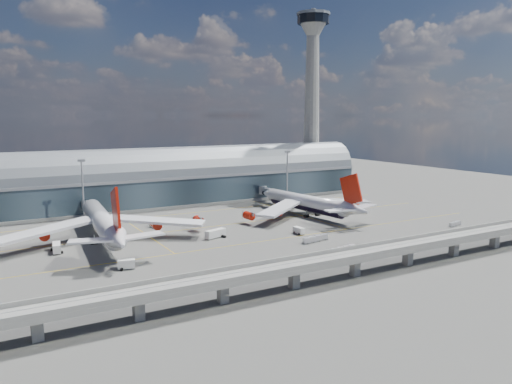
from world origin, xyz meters
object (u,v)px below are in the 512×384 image
control_tower (312,101)px  airliner_left (103,223)px  service_truck_2 (215,234)px  cargo_train_0 (315,239)px  service_truck_1 (126,264)px  airliner_right (309,203)px  service_truck_3 (299,231)px  floodlight_mast_right (287,175)px  service_truck_4 (337,206)px  service_truck_5 (156,224)px  floodlight_mast_left (83,189)px  cargo_train_1 (344,249)px  service_truck_0 (57,248)px  cargo_train_2 (455,224)px

control_tower → airliner_left: (-135.89, -66.57, -44.90)m
service_truck_2 → cargo_train_0: size_ratio=0.75×
service_truck_1 → service_truck_2: bearing=-46.5°
control_tower → airliner_left: 157.85m
control_tower → service_truck_1: control_tower is taller
control_tower → service_truck_2: 137.77m
airliner_right → service_truck_3: airliner_right is taller
floodlight_mast_right → service_truck_1: bearing=-144.5°
floodlight_mast_right → service_truck_2: bearing=-141.1°
service_truck_1 → cargo_train_0: size_ratio=0.45×
floodlight_mast_right → service_truck_3: 72.85m
floodlight_mast_right → service_truck_4: size_ratio=4.73×
service_truck_2 → service_truck_4: (72.14, 20.78, -0.04)m
floodlight_mast_right → airliner_left: floodlight_mast_right is taller
airliner_right → service_truck_5: 66.31m
floodlight_mast_left → airliner_right: floodlight_mast_left is taller
service_truck_3 → floodlight_mast_left: bearing=134.7°
cargo_train_1 → airliner_left: bearing=60.1°
service_truck_0 → airliner_left: bearing=28.1°
floodlight_mast_left → service_truck_4: bearing=-16.5°
floodlight_mast_right → service_truck_1: (-102.58, -73.16, -12.23)m
control_tower → service_truck_5: bearing=-154.6°
service_truck_0 → cargo_train_2: service_truck_0 is taller
service_truck_4 → cargo_train_1: bearing=-122.4°
service_truck_3 → cargo_train_2: size_ratio=0.73×
service_truck_4 → cargo_train_2: 53.47m
service_truck_3 → cargo_train_0: size_ratio=0.45×
cargo_train_0 → cargo_train_1: 15.41m
service_truck_0 → service_truck_5: service_truck_0 is taller
service_truck_0 → service_truck_5: 43.59m
floodlight_mast_left → cargo_train_1: 110.38m
floodlight_mast_right → cargo_train_0: (-37.10, -74.52, -12.65)m
service_truck_5 → cargo_train_0: size_ratio=0.49×
floodlight_mast_right → cargo_train_0: size_ratio=2.24×
floodlight_mast_right → floodlight_mast_left: bearing=180.0°
floodlight_mast_left → airliner_right: 94.97m
service_truck_5 → cargo_train_2: (103.74, -56.25, -0.52)m
airliner_left → service_truck_2: bearing=-16.1°
airliner_right → cargo_train_0: airliner_right is taller
service_truck_5 → control_tower: bearing=-7.2°
airliner_right → cargo_train_1: 59.14m
control_tower → service_truck_5: size_ratio=18.20×
floodlight_mast_left → service_truck_0: bearing=-111.0°
airliner_left → airliner_right: (88.25, 2.19, -1.18)m
cargo_train_1 → service_truck_4: bearing=-28.4°
service_truck_0 → cargo_train_1: 91.81m
airliner_left → service_truck_3: airliner_left is taller
airliner_right → service_truck_5: (-65.29, 10.80, -4.22)m
service_truck_4 → cargo_train_0: bearing=-131.0°
service_truck_3 → service_truck_5: service_truck_5 is taller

